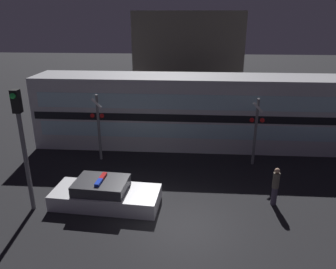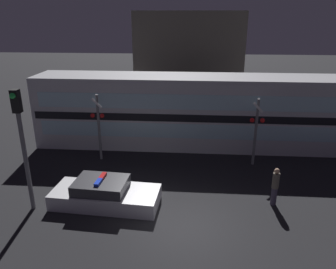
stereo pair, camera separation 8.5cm
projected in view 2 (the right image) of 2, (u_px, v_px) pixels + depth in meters
name	position (u px, v px, depth m)	size (l,w,h in m)	color
ground_plane	(183.00, 227.00, 12.81)	(120.00, 120.00, 0.00)	black
train	(212.00, 112.00, 20.19)	(21.61, 3.00, 4.38)	silver
police_car	(105.00, 194.00, 14.25)	(4.74, 2.21, 1.26)	silver
pedestrian	(275.00, 186.00, 14.05)	(0.29, 0.29, 1.75)	#3F384C
crossing_signal_near	(256.00, 129.00, 17.49)	(0.78, 0.34, 3.72)	slate
crossing_signal_far	(99.00, 124.00, 18.13)	(0.78, 0.34, 3.78)	slate
traffic_light_corner	(22.00, 139.00, 12.97)	(0.30, 0.46, 5.18)	slate
building_left	(189.00, 63.00, 27.33)	(8.51, 4.95, 8.11)	#47423D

